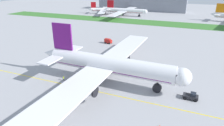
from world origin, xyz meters
TOP-DOWN VIEW (x-y plane):
  - ground_plane at (0.00, 0.00)m, footprint 600.00×600.00m
  - apron_taxi_line at (0.00, -2.27)m, footprint 280.00×0.36m
  - grass_median_strip at (0.00, 119.33)m, footprint 320.00×24.00m
  - airliner_foreground at (4.62, 5.22)m, footprint 54.58×85.49m
  - pushback_tug at (32.36, 4.61)m, footprint 6.17×2.70m
  - ground_crew_wingwalker_port at (-10.24, 0.12)m, footprint 0.36×0.57m
  - ground_crew_marshaller_front at (2.30, -20.92)m, footprint 0.44×0.50m
  - traffic_cone_near_nose at (25.89, -11.31)m, footprint 0.36×0.36m
  - service_truck_fuel_bowser at (-13.88, 48.52)m, footprint 4.66×3.10m
  - parked_airliner_far_left at (-63.65, 152.89)m, footprint 35.81×57.79m
  - parked_airliner_far_centre at (-37.87, 146.30)m, footprint 47.41×75.34m
  - terminal_building at (-33.22, 195.89)m, footprint 106.22×20.00m

SIDE VIEW (x-z plane):
  - ground_plane at x=0.00m, z-range 0.00..0.00m
  - apron_taxi_line at x=0.00m, z-range 0.00..0.01m
  - grass_median_strip at x=0.00m, z-range 0.00..0.10m
  - traffic_cone_near_nose at x=25.89m, z-range -0.01..0.57m
  - ground_crew_marshaller_front at x=2.30m, z-range 0.18..1.81m
  - pushback_tug at x=32.36m, z-range -0.09..2.11m
  - ground_crew_wingwalker_port at x=-10.24m, z-range 0.18..1.85m
  - service_truck_fuel_bowser at x=-13.88m, z-range 0.12..2.74m
  - parked_airliner_far_left at x=-63.65m, z-range -1.97..10.29m
  - parked_airliner_far_centre at x=-37.87m, z-range -2.43..12.70m
  - airliner_foreground at x=4.62m, z-range -3.10..16.20m
  - terminal_building at x=-33.22m, z-range 0.00..18.00m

